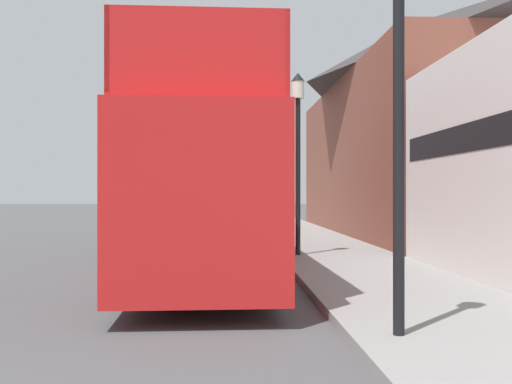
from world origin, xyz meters
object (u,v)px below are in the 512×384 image
Objects in this scene: lamp_post_nearest at (399,29)px; lamp_post_second at (298,129)px; parked_car_ahead_of_bus at (235,223)px; tour_bus at (205,186)px.

lamp_post_nearest is 8.81m from lamp_post_second.
lamp_post_nearest is at bearing -89.47° from lamp_post_second.
lamp_post_nearest is (1.64, -14.49, 2.93)m from parked_car_ahead_of_bus.
tour_bus is 2.74× the size of parked_car_ahead_of_bus.
lamp_post_second reaches higher than tour_bus.
lamp_post_second is at bearing 41.84° from tour_bus.
tour_bus is at bearing -93.34° from parked_car_ahead_of_bus.
lamp_post_second reaches higher than parked_car_ahead_of_bus.
tour_bus is 2.23× the size of lamp_post_nearest.
parked_car_ahead_of_bus is 0.81× the size of lamp_post_nearest.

